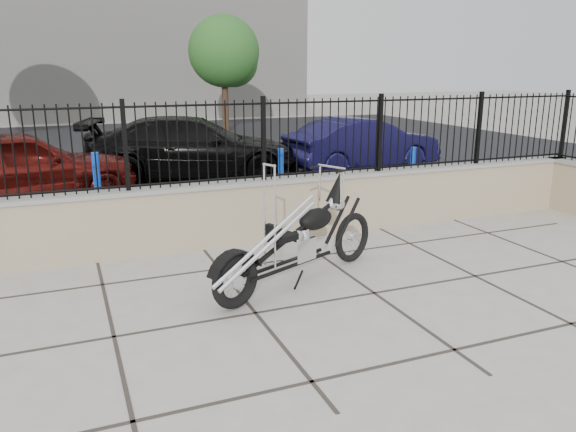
{
  "coord_description": "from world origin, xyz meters",
  "views": [
    {
      "loc": [
        -1.8,
        -5.4,
        2.63
      ],
      "look_at": [
        0.76,
        0.94,
        0.8
      ],
      "focal_mm": 35.0,
      "sensor_mm": 36.0,
      "label": 1
    }
  ],
  "objects_px": {
    "car_red": "(18,167)",
    "car_blue": "(363,144)",
    "chopper_motorcycle": "(297,222)",
    "car_black": "(193,148)"
  },
  "relations": [
    {
      "from": "chopper_motorcycle",
      "to": "car_blue",
      "type": "distance_m",
      "value": 8.21
    },
    {
      "from": "chopper_motorcycle",
      "to": "car_red",
      "type": "relative_size",
      "value": 0.61
    },
    {
      "from": "chopper_motorcycle",
      "to": "car_red",
      "type": "height_order",
      "value": "chopper_motorcycle"
    },
    {
      "from": "chopper_motorcycle",
      "to": "car_black",
      "type": "xyz_separation_m",
      "value": [
        0.36,
        7.27,
        -0.06
      ]
    },
    {
      "from": "car_red",
      "to": "car_blue",
      "type": "bearing_deg",
      "value": -95.63
    },
    {
      "from": "car_red",
      "to": "chopper_motorcycle",
      "type": "bearing_deg",
      "value": -161.82
    },
    {
      "from": "car_black",
      "to": "car_red",
      "type": "bearing_deg",
      "value": 126.71
    },
    {
      "from": "car_red",
      "to": "car_blue",
      "type": "height_order",
      "value": "car_red"
    },
    {
      "from": "car_black",
      "to": "car_blue",
      "type": "bearing_deg",
      "value": -81.43
    },
    {
      "from": "car_blue",
      "to": "chopper_motorcycle",
      "type": "bearing_deg",
      "value": 138.69
    }
  ]
}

